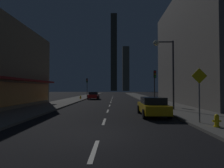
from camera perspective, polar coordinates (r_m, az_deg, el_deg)
ground_plane at (r=40.05m, az=0.11°, el=-4.57°), size 78.00×136.00×0.10m
sidewalk_right at (r=40.53m, az=10.09°, el=-4.34°), size 4.00×76.00×0.15m
sidewalk_left at (r=40.78m, az=-9.80°, el=-4.32°), size 4.00×76.00×0.15m
lane_marking_center at (r=26.88m, az=-0.40°, el=-5.98°), size 0.16×43.80×0.01m
building_apartment_right at (r=28.18m, az=30.88°, el=9.75°), size 11.00×20.00×15.00m
skyscraper_distant_tall at (r=159.95m, az=0.62°, el=10.23°), size 5.54×6.88×69.14m
skyscraper_distant_mid at (r=155.90m, az=4.53°, el=4.93°), size 5.80×7.25×38.98m
car_parked_near at (r=13.96m, az=13.13°, el=-7.09°), size 1.98×4.24×1.45m
car_parked_far at (r=34.63m, az=-6.04°, el=-3.74°), size 1.98×4.24×1.45m
fire_hydrant_yellow_near at (r=10.57m, az=31.00°, el=-10.31°), size 0.42×0.30×0.65m
fire_hydrant_far_left at (r=33.64m, az=-10.24°, el=-4.28°), size 0.42×0.30×0.65m
traffic_light_near_right at (r=21.88m, az=13.76°, el=1.39°), size 0.32×0.48×4.20m
traffic_light_far_left at (r=38.51m, az=-8.15°, el=0.14°), size 0.32×0.48×4.20m
street_lamp_right at (r=17.49m, az=16.75°, el=8.30°), size 1.96×0.56×6.58m
pedestrian_crossing_sign at (r=11.35m, az=26.60°, el=-1.82°), size 0.91×0.08×3.15m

